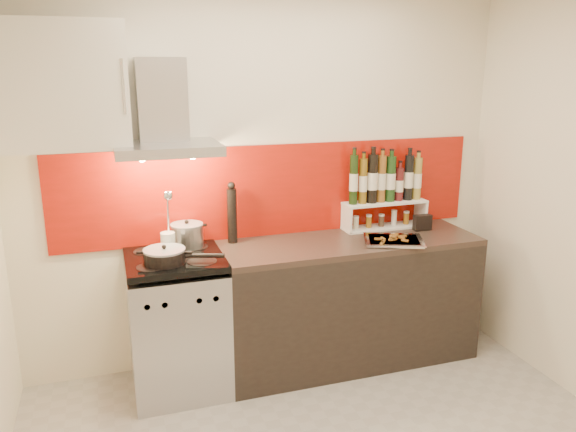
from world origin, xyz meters
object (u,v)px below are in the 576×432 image
object	(u,v)px
counter	(348,300)
saute_pan	(166,256)
stock_pot	(187,235)
pepper_mill	(232,213)
baking_tray	(394,240)
range_stove	(178,325)

from	to	relation	value
counter	saute_pan	bearing A→B (deg)	-174.91
counter	stock_pot	distance (m)	1.23
pepper_mill	baking_tray	xyz separation A→B (m)	(1.04, -0.34, -0.19)
range_stove	stock_pot	world-z (taller)	stock_pot
range_stove	baking_tray	world-z (taller)	baking_tray
range_stove	counter	distance (m)	1.20
range_stove	counter	size ratio (longest dim) A/B	0.51
counter	saute_pan	world-z (taller)	saute_pan
range_stove	counter	bearing A→B (deg)	0.23
pepper_mill	baking_tray	size ratio (longest dim) A/B	0.88
stock_pot	saute_pan	bearing A→B (deg)	-121.55
range_stove	saute_pan	distance (m)	0.53
stock_pot	saute_pan	xyz separation A→B (m)	(-0.17, -0.28, -0.03)
stock_pot	pepper_mill	xyz separation A→B (m)	(0.31, 0.03, 0.11)
range_stove	baking_tray	bearing A→B (deg)	-5.58
baking_tray	pepper_mill	bearing A→B (deg)	161.67
saute_pan	stock_pot	bearing A→B (deg)	58.45
saute_pan	pepper_mill	world-z (taller)	pepper_mill
pepper_mill	range_stove	bearing A→B (deg)	-154.27
counter	pepper_mill	bearing A→B (deg)	165.89
counter	stock_pot	xyz separation A→B (m)	(-1.09, 0.16, 0.54)
range_stove	saute_pan	xyz separation A→B (m)	(-0.06, -0.11, 0.51)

